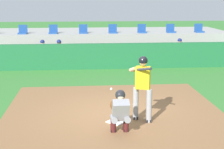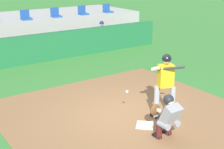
{
  "view_description": "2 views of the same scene",
  "coord_description": "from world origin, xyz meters",
  "px_view_note": "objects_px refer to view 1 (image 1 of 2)",
  "views": [
    {
      "loc": [
        -0.91,
        -9.61,
        3.31
      ],
      "look_at": [
        0.0,
        0.7,
        1.0
      ],
      "focal_mm": 55.38,
      "sensor_mm": 36.0,
      "label": 1
    },
    {
      "loc": [
        -5.15,
        -6.73,
        3.93
      ],
      "look_at": [
        0.0,
        0.7,
        1.0
      ],
      "focal_mm": 53.69,
      "sensor_mm": 36.0,
      "label": 2
    }
  ],
  "objects_px": {
    "dugout_player_0": "(43,53)",
    "stadium_seat_3": "(83,31)",
    "home_plate": "(117,122)",
    "stadium_seat_4": "(113,31)",
    "catcher_crouched": "(120,110)",
    "dugout_player_2": "(180,51)",
    "stadium_seat_1": "(23,31)",
    "dugout_player_1": "(59,52)",
    "stadium_seat_7": "(199,30)",
    "batter_at_plate": "(142,84)",
    "stadium_seat_2": "(53,31)",
    "stadium_seat_5": "(142,30)",
    "stadium_seat_6": "(171,30)"
  },
  "relations": [
    {
      "from": "stadium_seat_7",
      "to": "stadium_seat_6",
      "type": "bearing_deg",
      "value": 180.0
    },
    {
      "from": "dugout_player_0",
      "to": "stadium_seat_5",
      "type": "height_order",
      "value": "stadium_seat_5"
    },
    {
      "from": "stadium_seat_7",
      "to": "batter_at_plate",
      "type": "bearing_deg",
      "value": -116.27
    },
    {
      "from": "stadium_seat_2",
      "to": "stadium_seat_3",
      "type": "height_order",
      "value": "same"
    },
    {
      "from": "dugout_player_0",
      "to": "stadium_seat_5",
      "type": "relative_size",
      "value": 2.71
    },
    {
      "from": "batter_at_plate",
      "to": "catcher_crouched",
      "type": "distance_m",
      "value": 1.17
    },
    {
      "from": "dugout_player_0",
      "to": "stadium_seat_3",
      "type": "distance_m",
      "value": 2.99
    },
    {
      "from": "dugout_player_1",
      "to": "stadium_seat_1",
      "type": "relative_size",
      "value": 2.71
    },
    {
      "from": "stadium_seat_5",
      "to": "stadium_seat_6",
      "type": "height_order",
      "value": "same"
    },
    {
      "from": "dugout_player_1",
      "to": "stadium_seat_7",
      "type": "relative_size",
      "value": 2.71
    },
    {
      "from": "home_plate",
      "to": "stadium_seat_6",
      "type": "xyz_separation_m",
      "value": [
        4.06,
        10.18,
        1.51
      ]
    },
    {
      "from": "stadium_seat_6",
      "to": "stadium_seat_2",
      "type": "bearing_deg",
      "value": 180.0
    },
    {
      "from": "stadium_seat_7",
      "to": "home_plate",
      "type": "bearing_deg",
      "value": -119.19
    },
    {
      "from": "dugout_player_0",
      "to": "stadium_seat_3",
      "type": "height_order",
      "value": "stadium_seat_3"
    },
    {
      "from": "catcher_crouched",
      "to": "dugout_player_2",
      "type": "xyz_separation_m",
      "value": [
        4.06,
        8.93,
        0.07
      ]
    },
    {
      "from": "catcher_crouched",
      "to": "stadium_seat_1",
      "type": "xyz_separation_m",
      "value": [
        -4.05,
        10.96,
        0.93
      ]
    },
    {
      "from": "catcher_crouched",
      "to": "dugout_player_2",
      "type": "height_order",
      "value": "dugout_player_2"
    },
    {
      "from": "dugout_player_1",
      "to": "stadium_seat_4",
      "type": "xyz_separation_m",
      "value": [
        2.84,
        2.03,
        0.86
      ]
    },
    {
      "from": "stadium_seat_1",
      "to": "stadium_seat_4",
      "type": "relative_size",
      "value": 1.0
    },
    {
      "from": "stadium_seat_2",
      "to": "stadium_seat_5",
      "type": "xyz_separation_m",
      "value": [
        4.88,
        0.0,
        0.0
      ]
    },
    {
      "from": "stadium_seat_1",
      "to": "dugout_player_2",
      "type": "bearing_deg",
      "value": -14.08
    },
    {
      "from": "stadium_seat_4",
      "to": "stadium_seat_1",
      "type": "bearing_deg",
      "value": 180.0
    },
    {
      "from": "batter_at_plate",
      "to": "stadium_seat_6",
      "type": "relative_size",
      "value": 3.76
    },
    {
      "from": "stadium_seat_7",
      "to": "stadium_seat_5",
      "type": "bearing_deg",
      "value": 180.0
    },
    {
      "from": "home_plate",
      "to": "stadium_seat_2",
      "type": "bearing_deg",
      "value": 103.47
    },
    {
      "from": "stadium_seat_2",
      "to": "stadium_seat_6",
      "type": "xyz_separation_m",
      "value": [
        6.5,
        0.0,
        0.0
      ]
    },
    {
      "from": "dugout_player_1",
      "to": "stadium_seat_3",
      "type": "relative_size",
      "value": 2.71
    },
    {
      "from": "dugout_player_0",
      "to": "stadium_seat_6",
      "type": "distance_m",
      "value": 7.24
    },
    {
      "from": "home_plate",
      "to": "dugout_player_1",
      "type": "relative_size",
      "value": 0.34
    },
    {
      "from": "stadium_seat_5",
      "to": "stadium_seat_6",
      "type": "bearing_deg",
      "value": 0.0
    },
    {
      "from": "catcher_crouched",
      "to": "batter_at_plate",
      "type": "bearing_deg",
      "value": 50.23
    },
    {
      "from": "stadium_seat_1",
      "to": "dugout_player_0",
      "type": "bearing_deg",
      "value": -58.83
    },
    {
      "from": "stadium_seat_3",
      "to": "catcher_crouched",
      "type": "bearing_deg",
      "value": -85.81
    },
    {
      "from": "batter_at_plate",
      "to": "dugout_player_1",
      "type": "bearing_deg",
      "value": 108.56
    },
    {
      "from": "stadium_seat_6",
      "to": "stadium_seat_4",
      "type": "bearing_deg",
      "value": 180.0
    },
    {
      "from": "stadium_seat_1",
      "to": "catcher_crouched",
      "type": "bearing_deg",
      "value": -69.71
    },
    {
      "from": "dugout_player_0",
      "to": "stadium_seat_1",
      "type": "bearing_deg",
      "value": 121.17
    },
    {
      "from": "home_plate",
      "to": "stadium_seat_4",
      "type": "relative_size",
      "value": 0.92
    },
    {
      "from": "stadium_seat_1",
      "to": "stadium_seat_6",
      "type": "relative_size",
      "value": 1.0
    },
    {
      "from": "dugout_player_1",
      "to": "stadium_seat_2",
      "type": "relative_size",
      "value": 2.71
    },
    {
      "from": "stadium_seat_1",
      "to": "stadium_seat_7",
      "type": "bearing_deg",
      "value": 0.0
    },
    {
      "from": "home_plate",
      "to": "stadium_seat_4",
      "type": "height_order",
      "value": "stadium_seat_4"
    },
    {
      "from": "dugout_player_0",
      "to": "stadium_seat_6",
      "type": "height_order",
      "value": "stadium_seat_6"
    },
    {
      "from": "home_plate",
      "to": "stadium_seat_3",
      "type": "distance_m",
      "value": 10.32
    },
    {
      "from": "stadium_seat_4",
      "to": "stadium_seat_5",
      "type": "bearing_deg",
      "value": 0.0
    },
    {
      "from": "dugout_player_0",
      "to": "dugout_player_2",
      "type": "xyz_separation_m",
      "value": [
        6.88,
        0.0,
        0.0
      ]
    },
    {
      "from": "batter_at_plate",
      "to": "stadium_seat_7",
      "type": "xyz_separation_m",
      "value": [
        5.0,
        10.12,
        0.5
      ]
    },
    {
      "from": "dugout_player_0",
      "to": "stadium_seat_6",
      "type": "xyz_separation_m",
      "value": [
        6.89,
        2.03,
        0.86
      ]
    },
    {
      "from": "dugout_player_0",
      "to": "dugout_player_1",
      "type": "distance_m",
      "value": 0.81
    },
    {
      "from": "dugout_player_1",
      "to": "catcher_crouched",
      "type": "bearing_deg",
      "value": -77.28
    }
  ]
}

